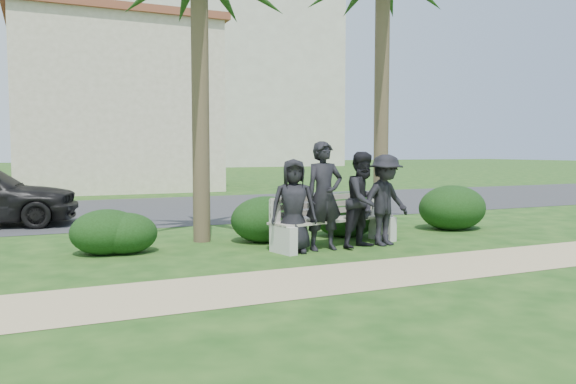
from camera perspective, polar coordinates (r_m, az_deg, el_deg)
name	(u,v)px	position (r m, az deg, el deg)	size (l,w,h in m)	color
ground	(311,253)	(9.44, 2.34, -6.18)	(160.00, 160.00, 0.00)	#163E11
footpath	(369,274)	(7.90, 8.22, -8.28)	(30.00, 1.60, 0.01)	tan
asphalt_street	(191,208)	(16.91, -9.80, -1.61)	(160.00, 8.00, 0.01)	#2D2D30
stucco_bldg_right	(112,107)	(26.57, -17.40, 8.27)	(8.40, 8.40, 7.30)	#C2B791
hotel_tower	(207,48)	(66.89, -8.20, 14.27)	(26.00, 18.00, 37.30)	beige
park_bench	(335,224)	(10.07, 4.81, -3.24)	(2.63, 1.11, 0.88)	#A19987
man_a	(293,206)	(9.35, 0.56, -1.42)	(0.77, 0.50, 1.57)	black
man_b	(324,196)	(9.58, 3.70, -0.40)	(0.68, 0.45, 1.86)	black
man_c	(364,200)	(9.89, 7.71, -0.80)	(0.82, 0.64, 1.69)	black
man_d	(385,200)	(10.19, 9.86, -0.83)	(1.06, 0.61, 1.63)	black
hedge_a	(106,231)	(9.76, -17.96, -3.76)	(1.17, 0.97, 0.76)	black
hedge_b	(125,232)	(9.73, -16.24, -3.95)	(1.07, 0.89, 0.70)	black
hedge_c	(265,224)	(10.73, -2.35, -3.28)	(0.93, 0.76, 0.60)	black
hedge_d	(266,218)	(10.54, -2.22, -2.66)	(1.35, 1.12, 0.88)	black
hedge_e	(346,213)	(11.29, 5.94, -2.17)	(1.38, 1.14, 0.90)	black
hedge_f	(452,206)	(12.68, 16.35, -1.41)	(1.52, 1.25, 0.99)	black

